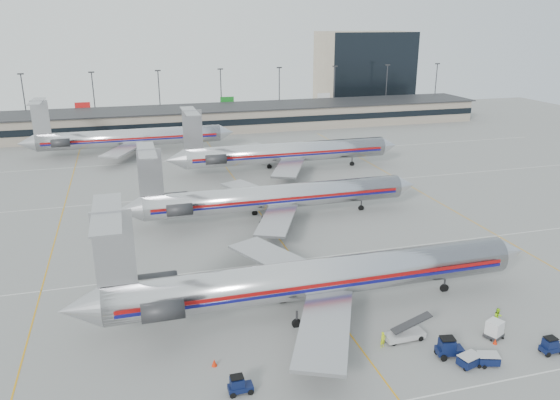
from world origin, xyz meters
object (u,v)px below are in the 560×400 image
object	(u,v)px
tug_center	(448,348)
jet_second_row	(271,197)
jet_foreground	(309,278)
uld_container	(494,329)
belt_loader	(405,334)

from	to	relation	value
tug_center	jet_second_row	bearing A→B (deg)	108.87
jet_second_row	tug_center	world-z (taller)	jet_second_row
jet_foreground	jet_second_row	world-z (taller)	jet_foreground
jet_second_row	uld_container	world-z (taller)	jet_second_row
jet_foreground	jet_second_row	size ratio (longest dim) A/B	1.08
tug_center	uld_container	size ratio (longest dim) A/B	1.25
jet_foreground	belt_loader	size ratio (longest dim) A/B	10.88
jet_second_row	tug_center	distance (m)	39.55
jet_second_row	belt_loader	bearing A→B (deg)	-84.07
uld_container	belt_loader	xyz separation A→B (m)	(-8.40, 1.95, -0.23)
uld_container	jet_second_row	bearing A→B (deg)	83.15
jet_foreground	jet_second_row	bearing A→B (deg)	82.99
uld_container	tug_center	bearing A→B (deg)	169.88
jet_foreground	uld_container	size ratio (longest dim) A/B	24.15
tug_center	uld_container	distance (m)	6.21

